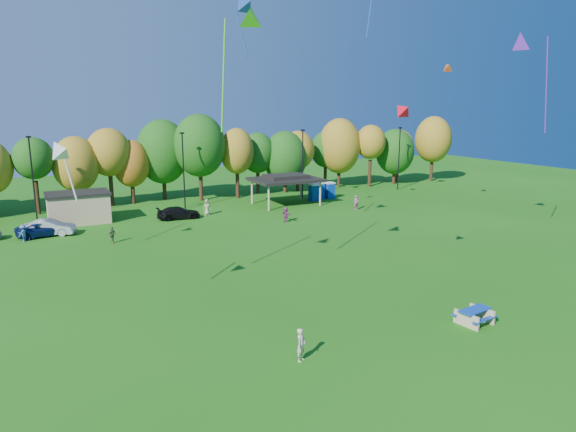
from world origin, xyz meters
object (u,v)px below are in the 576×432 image
kite_flyer (301,345)px  car_c (44,229)px  car_d (179,213)px  picnic_table (474,315)px  porta_potties (321,191)px  car_b (49,227)px

kite_flyer → car_c: kite_flyer is taller
car_d → picnic_table: bearing=-163.6°
porta_potties → car_d: (-20.03, -3.37, -0.43)m
car_c → car_b: bearing=-94.2°
porta_potties → picnic_table: bearing=-108.1°
kite_flyer → car_d: (3.27, 34.07, -0.16)m
porta_potties → car_b: (-32.98, -4.91, -0.33)m
car_b → car_d: (12.94, 1.54, -0.10)m
porta_potties → car_b: 33.34m
porta_potties → kite_flyer: size_ratio=2.27×
car_c → car_d: bearing=-92.0°
picnic_table → car_d: size_ratio=0.48×
picnic_table → car_c: bearing=114.5°
porta_potties → kite_flyer: bearing=-121.9°
car_b → car_c: (-0.45, -0.03, -0.09)m
car_b → car_d: 13.04m
kite_flyer → car_b: size_ratio=0.35×
picnic_table → car_b: (-20.51, 33.20, 0.27)m
porta_potties → car_c: (-33.42, -4.94, -0.41)m
picnic_table → kite_flyer: bearing=168.7°
car_c → car_d: (13.39, 1.57, -0.01)m
porta_potties → car_c: bearing=-171.6°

